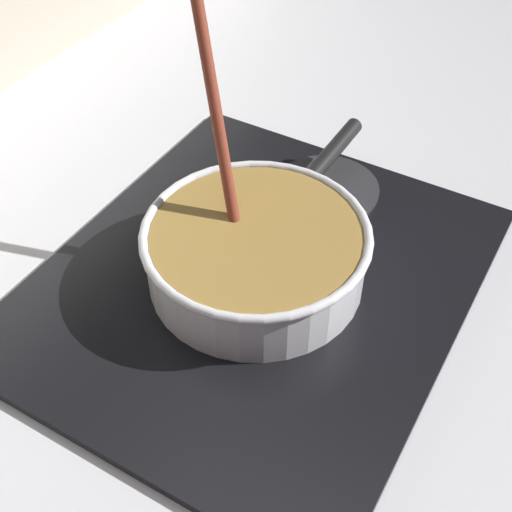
{
  "coord_description": "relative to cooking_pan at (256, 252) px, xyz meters",
  "views": [
    {
      "loc": [
        -0.37,
        -0.1,
        0.62
      ],
      "look_at": [
        0.14,
        0.19,
        0.05
      ],
      "focal_mm": 48.68,
      "sensor_mm": 36.0,
      "label": 1
    }
  ],
  "objects": [
    {
      "name": "burner_ring",
      "position": [
        -0.0,
        -0.0,
        -0.04
      ],
      "size": [
        0.17,
        0.17,
        0.01
      ],
      "primitive_type": "torus",
      "color": "#592D0C",
      "rests_on": "hob_plate"
    },
    {
      "name": "cooking_pan",
      "position": [
        0.0,
        0.0,
        0.0
      ],
      "size": [
        0.41,
        0.27,
        0.32
      ],
      "color": "silver",
      "rests_on": "hob_plate"
    },
    {
      "name": "spare_burner",
      "position": [
        0.19,
        -0.0,
        -0.04
      ],
      "size": [
        0.15,
        0.15,
        0.01
      ],
      "primitive_type": "cylinder",
      "color": "#262628",
      "rests_on": "hob_plate"
    },
    {
      "name": "ground",
      "position": [
        -0.14,
        -0.19,
        -0.07
      ],
      "size": [
        2.4,
        1.6,
        0.04
      ],
      "primitive_type": "cube",
      "color": "#B7B7BC"
    },
    {
      "name": "hob_plate",
      "position": [
        -0.0,
        -0.0,
        -0.05
      ],
      "size": [
        0.56,
        0.48,
        0.01
      ],
      "primitive_type": "cube",
      "color": "black",
      "rests_on": "ground"
    }
  ]
}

